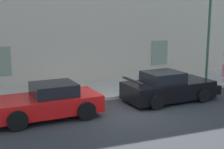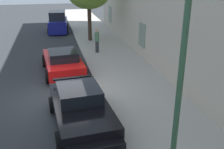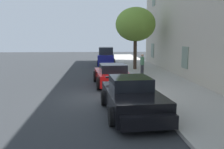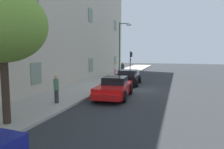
% 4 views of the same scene
% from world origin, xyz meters
% --- Properties ---
extents(ground_plane, '(80.00, 80.00, 0.00)m').
position_xyz_m(ground_plane, '(0.00, 0.00, 0.00)').
color(ground_plane, '#2B2D30').
extents(sidewalk, '(60.00, 3.72, 0.14)m').
position_xyz_m(sidewalk, '(0.00, 3.78, 0.07)').
color(sidewalk, '#A8A399').
rests_on(sidewalk, ground).
extents(sportscar_red_lead, '(4.66, 2.38, 1.36)m').
position_xyz_m(sportscar_red_lead, '(-3.45, 0.44, 0.62)').
color(sportscar_red_lead, red).
rests_on(sportscar_red_lead, ground).
extents(sportscar_yellow_flank, '(4.65, 2.37, 1.40)m').
position_xyz_m(sportscar_yellow_flank, '(2.58, 0.81, 0.61)').
color(sportscar_yellow_flank, black).
rests_on(sportscar_yellow_flank, ground).
extents(hatchback_parked, '(3.83, 2.08, 1.97)m').
position_xyz_m(hatchback_parked, '(-14.57, 0.62, 0.88)').
color(hatchback_parked, navy).
rests_on(hatchback_parked, ground).
extents(street_lamp, '(0.44, 1.42, 6.20)m').
position_xyz_m(street_lamp, '(6.06, 2.28, 4.37)').
color(street_lamp, '#2D5138').
rests_on(street_lamp, sidewalk).
extents(pedestrian_strolling, '(0.42, 0.42, 1.62)m').
position_xyz_m(pedestrian_strolling, '(-6.42, 2.96, 0.98)').
color(pedestrian_strolling, '#333338').
rests_on(pedestrian_strolling, sidewalk).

